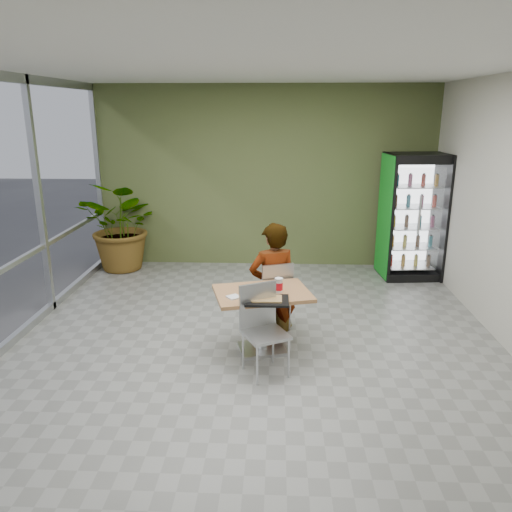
% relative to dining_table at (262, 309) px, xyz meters
% --- Properties ---
extents(ground, '(7.00, 7.00, 0.00)m').
position_rel_dining_table_xyz_m(ground, '(-0.08, 0.00, -0.54)').
color(ground, gray).
rests_on(ground, ground).
extents(room_envelope, '(6.00, 7.00, 3.20)m').
position_rel_dining_table_xyz_m(room_envelope, '(-0.08, 0.00, 1.06)').
color(room_envelope, beige).
rests_on(room_envelope, ground).
extents(dining_table, '(1.23, 1.00, 0.75)m').
position_rel_dining_table_xyz_m(dining_table, '(0.00, 0.00, 0.00)').
color(dining_table, '#9D6743').
rests_on(dining_table, ground).
extents(chair_far, '(0.52, 0.53, 0.93)m').
position_rel_dining_table_xyz_m(chair_far, '(0.15, 0.58, 0.01)').
color(chair_far, '#ADB0B2').
rests_on(chair_far, ground).
extents(chair_near, '(0.58, 0.59, 0.98)m').
position_rel_dining_table_xyz_m(chair_near, '(0.01, -0.44, 0.03)').
color(chair_near, '#ADB0B2').
rests_on(chair_near, ground).
extents(seated_woman, '(0.74, 0.60, 1.72)m').
position_rel_dining_table_xyz_m(seated_woman, '(0.11, 0.63, 0.02)').
color(seated_woman, black).
rests_on(seated_woman, ground).
extents(pizza_plate, '(0.31, 0.26, 0.03)m').
position_rel_dining_table_xyz_m(pizza_plate, '(-0.11, 0.07, 0.23)').
color(pizza_plate, silver).
rests_on(pizza_plate, dining_table).
extents(soda_cup, '(0.10, 0.10, 0.17)m').
position_rel_dining_table_xyz_m(soda_cup, '(0.19, -0.01, 0.29)').
color(soda_cup, silver).
rests_on(soda_cup, dining_table).
extents(napkin_stack, '(0.19, 0.19, 0.02)m').
position_rel_dining_table_xyz_m(napkin_stack, '(-0.31, -0.21, 0.22)').
color(napkin_stack, silver).
rests_on(napkin_stack, dining_table).
extents(cafeteria_tray, '(0.48, 0.35, 0.03)m').
position_rel_dining_table_xyz_m(cafeteria_tray, '(0.06, -0.32, 0.23)').
color(cafeteria_tray, black).
rests_on(cafeteria_tray, dining_table).
extents(beverage_fridge, '(1.01, 0.81, 2.09)m').
position_rel_dining_table_xyz_m(beverage_fridge, '(2.42, 2.89, 0.51)').
color(beverage_fridge, black).
rests_on(beverage_fridge, ground).
extents(potted_plant, '(1.81, 1.71, 1.60)m').
position_rel_dining_table_xyz_m(potted_plant, '(-2.54, 3.06, 0.26)').
color(potted_plant, '#266028').
rests_on(potted_plant, ground).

